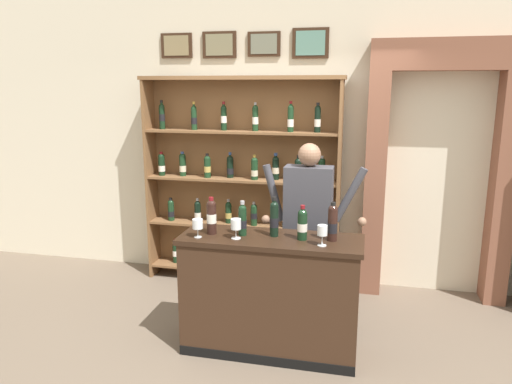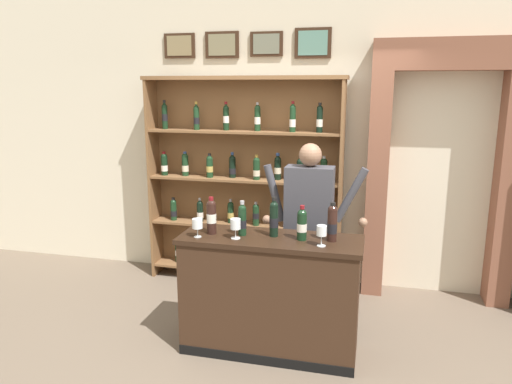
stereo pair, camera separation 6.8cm
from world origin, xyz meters
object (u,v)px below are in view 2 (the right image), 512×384
(wine_glass_spare, at_px, (322,232))
(tasting_bottle_super_tuscan, at_px, (242,219))
(tasting_counter, at_px, (270,295))
(tasting_bottle_vin_santo, at_px, (332,223))
(tasting_bottle_riserva, at_px, (211,216))
(wine_glass_left, at_px, (235,225))
(wine_shelf, at_px, (244,176))
(shopkeeper, at_px, (309,214))
(tasting_bottle_brunello, at_px, (274,218))
(wine_glass_right, at_px, (197,224))
(tasting_bottle_grappa, at_px, (302,224))

(wine_glass_spare, bearing_deg, tasting_bottle_super_tuscan, 169.39)
(tasting_bottle_super_tuscan, bearing_deg, tasting_counter, -1.67)
(tasting_counter, bearing_deg, tasting_bottle_vin_santo, 3.44)
(tasting_bottle_riserva, distance_m, wine_glass_left, 0.24)
(tasting_bottle_vin_santo, bearing_deg, wine_shelf, 128.33)
(shopkeeper, height_order, tasting_bottle_brunello, shopkeeper)
(wine_glass_spare, bearing_deg, tasting_bottle_brunello, 158.84)
(tasting_counter, bearing_deg, wine_glass_right, -167.30)
(tasting_bottle_brunello, relative_size, wine_glass_right, 2.15)
(shopkeeper, bearing_deg, wine_shelf, 136.34)
(wine_glass_spare, bearing_deg, tasting_bottle_grappa, 146.03)
(tasting_bottle_vin_santo, xyz_separation_m, wine_glass_left, (-0.74, -0.12, -0.04))
(wine_shelf, bearing_deg, tasting_bottle_vin_santo, -51.67)
(tasting_bottle_riserva, distance_m, wine_glass_right, 0.15)
(tasting_bottle_grappa, relative_size, wine_glass_spare, 1.73)
(tasting_bottle_brunello, bearing_deg, wine_glass_right, -164.12)
(wine_shelf, xyz_separation_m, wine_glass_right, (0.03, -1.52, -0.11))
(tasting_bottle_brunello, distance_m, tasting_bottle_grappa, 0.23)
(wine_glass_spare, distance_m, wine_glass_right, 0.98)
(tasting_bottle_riserva, relative_size, tasting_bottle_super_tuscan, 1.08)
(tasting_bottle_super_tuscan, relative_size, tasting_bottle_grappa, 1.03)
(tasting_bottle_grappa, distance_m, tasting_bottle_vin_santo, 0.23)
(tasting_bottle_riserva, distance_m, tasting_bottle_brunello, 0.51)
(wine_shelf, bearing_deg, wine_glass_left, -77.23)
(tasting_bottle_brunello, xyz_separation_m, wine_glass_spare, (0.40, -0.15, -0.04))
(tasting_bottle_vin_santo, relative_size, wine_glass_left, 1.91)
(wine_glass_left, bearing_deg, wine_glass_right, -173.37)
(wine_shelf, distance_m, tasting_counter, 1.67)
(tasting_bottle_brunello, bearing_deg, shopkeeper, 70.15)
(shopkeeper, xyz_separation_m, wine_glass_right, (-0.79, -0.73, 0.05))
(tasting_counter, distance_m, wine_glass_spare, 0.74)
(tasting_bottle_vin_santo, distance_m, wine_glass_spare, 0.16)
(tasting_bottle_super_tuscan, height_order, tasting_bottle_grappa, tasting_bottle_super_tuscan)
(tasting_bottle_brunello, xyz_separation_m, tasting_bottle_grappa, (0.23, -0.04, -0.02))
(shopkeeper, height_order, wine_glass_left, shopkeeper)
(wine_shelf, xyz_separation_m, tasting_bottle_riserva, (0.11, -1.40, -0.06))
(tasting_bottle_super_tuscan, height_order, wine_glass_spare, tasting_bottle_super_tuscan)
(wine_shelf, height_order, tasting_bottle_vin_santo, wine_shelf)
(tasting_bottle_riserva, relative_size, tasting_bottle_brunello, 0.95)
(tasting_bottle_super_tuscan, relative_size, wine_glass_spare, 1.77)
(tasting_bottle_super_tuscan, relative_size, tasting_bottle_brunello, 0.88)
(tasting_bottle_grappa, xyz_separation_m, wine_glass_right, (-0.81, -0.12, -0.03))
(wine_shelf, distance_m, tasting_bottle_riserva, 1.41)
(tasting_bottle_brunello, height_order, tasting_bottle_vin_santo, tasting_bottle_brunello)
(tasting_bottle_super_tuscan, height_order, wine_glass_left, tasting_bottle_super_tuscan)
(tasting_bottle_vin_santo, distance_m, wine_glass_right, 1.06)
(tasting_counter, relative_size, tasting_bottle_brunello, 4.53)
(shopkeeper, distance_m, wine_glass_spare, 0.75)
(tasting_bottle_vin_santo, distance_m, wine_glass_left, 0.75)
(tasting_bottle_super_tuscan, height_order, tasting_bottle_brunello, tasting_bottle_brunello)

